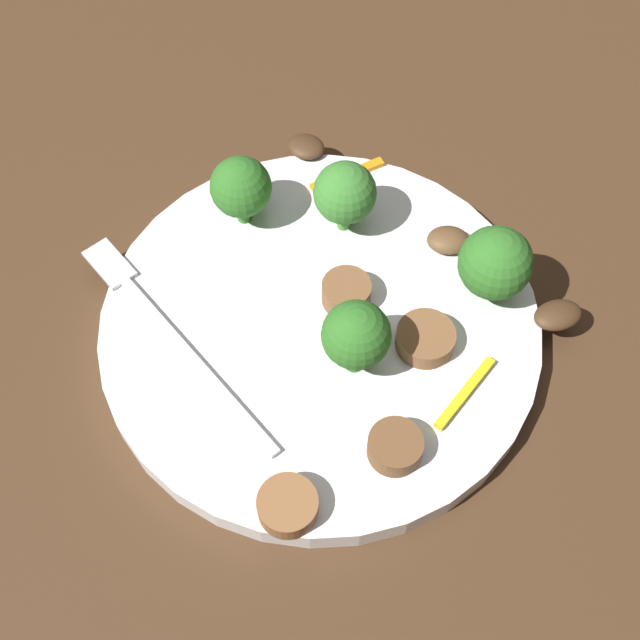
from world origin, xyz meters
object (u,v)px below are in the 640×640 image
Objects in this scene: mushroom_0 at (448,240)px; mushroom_2 at (306,147)px; broccoli_floret_3 at (495,263)px; sausage_slice_3 at (351,297)px; broccoli_floret_0 at (241,188)px; sausage_slice_2 at (288,506)px; sausage_slice_1 at (425,339)px; broccoli_floret_2 at (356,336)px; broccoli_floret_1 at (345,193)px; plate at (320,327)px; fork at (164,326)px; pepper_strip_1 at (465,393)px; sausage_slice_0 at (395,447)px; pepper_strip_2 at (347,175)px; mushroom_1 at (558,315)px.

mushroom_0 is 1.04× the size of mushroom_2.
broccoli_floret_3 reaches higher than sausage_slice_3.
sausage_slice_2 is at bearing 146.72° from broccoli_floret_0.
mushroom_2 is (0.16, -0.05, -0.00)m from sausage_slice_1.
mushroom_2 is (0.14, -0.09, -0.03)m from broccoli_floret_2.
sausage_slice_2 is 0.25m from mushroom_2.
broccoli_floret_1 is (-0.05, -0.04, 0.00)m from broccoli_floret_0.
plate is 0.12m from sausage_slice_2.
broccoli_floret_2 is 0.11m from mushroom_0.
fork is 0.13m from sausage_slice_2.
plate is at bearing 57.90° from broccoli_floret_3.
broccoli_floret_2 is 1.53× the size of sausage_slice_1.
mushroom_2 is at bearing -32.68° from broccoli_floret_2.
pepper_strip_1 is at bearing -176.87° from broccoli_floret_0.
mushroom_2 is (0.05, -0.15, 0.00)m from fork.
sausage_slice_2 reaches higher than plate.
sausage_slice_0 is (-0.09, 0.03, 0.02)m from plate.
broccoli_floret_3 is 0.05m from mushroom_0.
plate is 5.29× the size of broccoli_floret_0.
broccoli_floret_0 is 0.08m from pepper_strip_2.
plate is 7.61× the size of sausage_slice_1.
broccoli_floret_1 reaches higher than broccoli_floret_0.
pepper_strip_2 is (0.07, -0.07, -0.01)m from sausage_slice_3.
broccoli_floret_2 is (-0.03, 0.01, 0.04)m from plate.
pepper_strip_2 is at bearing -21.27° from pepper_strip_1.
sausage_slice_0 reaches higher than pepper_strip_1.
mushroom_1 is (-0.06, -0.11, -0.03)m from broccoli_floret_2.
sausage_slice_1 is at bearing -134.41° from fork.
broccoli_floret_3 is at bearing -127.63° from sausage_slice_3.
fork is at bearing 16.68° from sausage_slice_0.
sausage_slice_2 is at bearing 121.93° from sausage_slice_3.
plate is 0.03m from sausage_slice_3.
sausage_slice_0 is 0.94× the size of sausage_slice_2.
mushroom_2 is 0.47× the size of pepper_strip_1.
plate is at bearing -126.89° from fork.
sausage_slice_1 is at bearing 88.88° from broccoli_floret_3.
broccoli_floret_0 is at bearing -33.28° from sausage_slice_2.
fork and pepper_strip_1 have the same top height.
mushroom_0 is (-0.05, -0.04, -0.03)m from broccoli_floret_1.
sausage_slice_1 reaches higher than pepper_strip_1.
plate is 8.21× the size of sausage_slice_2.
sausage_slice_2 reaches higher than mushroom_2.
plate is at bearing 125.28° from broccoli_floret_1.
fork is 0.15m from sausage_slice_0.
pepper_strip_1 is (-0.02, -0.12, -0.00)m from sausage_slice_2.
sausage_slice_3 is 0.56× the size of pepper_strip_2.
broccoli_floret_2 is at bearing 147.32° from mushroom_2.
broccoli_floret_3 reaches higher than pepper_strip_2.
plate is 8.90× the size of mushroom_1.
mushroom_1 is at bearing -162.04° from broccoli_floret_1.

